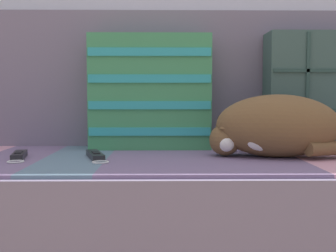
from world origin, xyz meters
TOP-DOWN VIEW (x-y plane):
  - couch at (-0.00, 0.16)m, footprint 2.10×0.78m
  - sofa_backrest at (0.00, 0.48)m, footprint 2.06×0.14m
  - throw_pillow_quilted at (0.55, 0.33)m, footprint 0.38×0.14m
  - throw_pillow_striped at (-0.07, 0.33)m, footprint 0.44×0.14m
  - sleeping_cat at (0.32, 0.10)m, footprint 0.45×0.23m
  - game_remote_near at (-0.47, 0.08)m, footprint 0.08×0.19m
  - game_remote_far at (-0.23, 0.08)m, footprint 0.10×0.21m

SIDE VIEW (x-z plane):
  - couch at x=0.00m, z-range 0.00..0.38m
  - game_remote_near at x=-0.47m, z-range 0.38..0.40m
  - game_remote_far at x=-0.23m, z-range 0.38..0.40m
  - sleeping_cat at x=0.32m, z-range 0.38..0.57m
  - throw_pillow_striped at x=-0.07m, z-range 0.38..0.80m
  - throw_pillow_quilted at x=0.55m, z-range 0.38..0.81m
  - sofa_backrest at x=0.00m, z-range 0.38..0.90m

